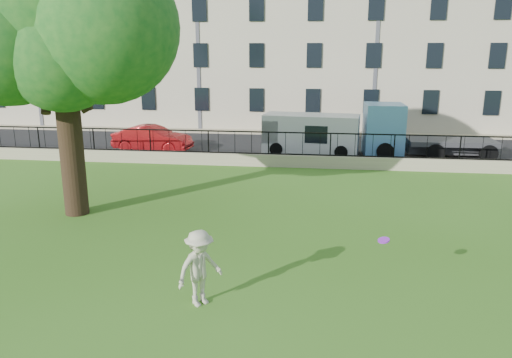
# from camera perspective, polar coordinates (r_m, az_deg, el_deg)

# --- Properties ---
(ground) EXTENTS (120.00, 120.00, 0.00)m
(ground) POSITION_cam_1_polar(r_m,az_deg,el_deg) (13.39, -4.02, -10.21)
(ground) COLOR #346518
(ground) RESTS_ON ground
(retaining_wall) EXTENTS (50.00, 0.40, 0.60)m
(retaining_wall) POSITION_cam_1_polar(r_m,az_deg,el_deg) (24.61, 1.42, 2.16)
(retaining_wall) COLOR gray
(retaining_wall) RESTS_ON ground
(iron_railing) EXTENTS (50.00, 0.05, 1.13)m
(iron_railing) POSITION_cam_1_polar(r_m,az_deg,el_deg) (24.44, 1.44, 4.11)
(iron_railing) COLOR black
(iron_railing) RESTS_ON retaining_wall
(street) EXTENTS (60.00, 9.00, 0.01)m
(street) POSITION_cam_1_polar(r_m,az_deg,el_deg) (29.25, 2.38, 3.57)
(street) COLOR black
(street) RESTS_ON ground
(sidewalk) EXTENTS (60.00, 1.40, 0.12)m
(sidewalk) POSITION_cam_1_polar(r_m,az_deg,el_deg) (34.34, 3.15, 5.31)
(sidewalk) COLOR gray
(sidewalk) RESTS_ON ground
(building_row) EXTENTS (56.40, 10.40, 13.80)m
(building_row) POSITION_cam_1_polar(r_m,az_deg,el_deg) (39.56, 3.93, 16.50)
(building_row) COLOR beige
(building_row) RESTS_ON ground
(tree) EXTENTS (8.22, 6.42, 10.26)m
(tree) POSITION_cam_1_polar(r_m,az_deg,el_deg) (18.02, -21.95, 17.53)
(tree) COLOR black
(tree) RESTS_ON ground
(man) EXTENTS (1.26, 1.29, 1.77)m
(man) POSITION_cam_1_polar(r_m,az_deg,el_deg) (11.36, -6.45, -10.08)
(man) COLOR #B6B193
(man) RESTS_ON ground
(frisbee) EXTENTS (0.33, 0.34, 0.12)m
(frisbee) POSITION_cam_1_polar(r_m,az_deg,el_deg) (11.85, 14.39, -6.79)
(frisbee) COLOR purple
(red_sedan) EXTENTS (4.51, 1.93, 1.45)m
(red_sedan) POSITION_cam_1_polar(r_m,az_deg,el_deg) (28.74, -11.75, 4.53)
(red_sedan) COLOR #A91418
(red_sedan) RESTS_ON street
(white_van) EXTENTS (5.33, 2.58, 2.15)m
(white_van) POSITION_cam_1_polar(r_m,az_deg,el_deg) (27.68, 6.31, 5.12)
(white_van) COLOR silver
(white_van) RESTS_ON street
(blue_truck) EXTENTS (6.73, 2.52, 2.80)m
(blue_truck) POSITION_cam_1_polar(r_m,az_deg,el_deg) (28.21, 19.05, 5.25)
(blue_truck) COLOR #528CC1
(blue_truck) RESTS_ON street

